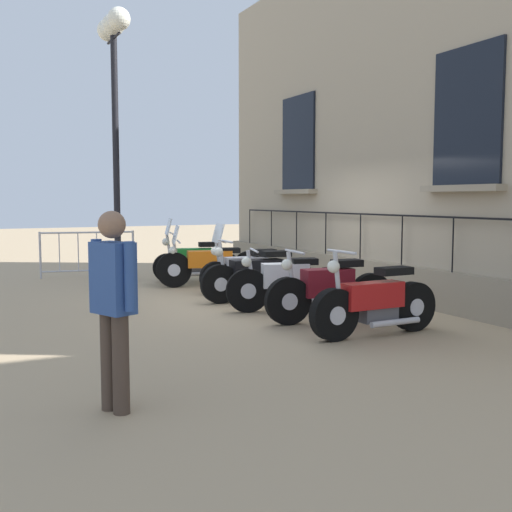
{
  "coord_description": "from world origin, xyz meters",
  "views": [
    {
      "loc": [
        4.91,
        9.37,
        1.78
      ],
      "look_at": [
        0.21,
        0.0,
        0.8
      ],
      "focal_mm": 42.99,
      "sensor_mm": 36.0,
      "label": 1
    }
  ],
  "objects_px": {
    "bollard": "(100,266)",
    "motorcycle_orange": "(211,264)",
    "lamppost": "(115,91)",
    "motorcycle_black": "(258,276)",
    "pedestrian_standing": "(113,299)",
    "crowd_barrier": "(88,252)",
    "motorcycle_maroon": "(330,291)",
    "motorcycle_silver": "(248,271)",
    "motorcycle_green": "(195,262)",
    "motorcycle_white": "(287,283)",
    "motorcycle_red": "(375,304)"
  },
  "relations": [
    {
      "from": "motorcycle_white",
      "to": "motorcycle_red",
      "type": "distance_m",
      "value": 2.05
    },
    {
      "from": "motorcycle_black",
      "to": "pedestrian_standing",
      "type": "height_order",
      "value": "pedestrian_standing"
    },
    {
      "from": "motorcycle_orange",
      "to": "bollard",
      "type": "bearing_deg",
      "value": -19.84
    },
    {
      "from": "motorcycle_orange",
      "to": "motorcycle_silver",
      "type": "relative_size",
      "value": 1.16
    },
    {
      "from": "lamppost",
      "to": "bollard",
      "type": "xyz_separation_m",
      "value": [
        -0.29,
        -2.67,
        -2.98
      ]
    },
    {
      "from": "motorcycle_green",
      "to": "motorcycle_red",
      "type": "xyz_separation_m",
      "value": [
        -0.16,
        6.05,
        -0.0
      ]
    },
    {
      "from": "motorcycle_silver",
      "to": "crowd_barrier",
      "type": "bearing_deg",
      "value": -59.8
    },
    {
      "from": "motorcycle_red",
      "to": "crowd_barrier",
      "type": "relative_size",
      "value": 0.95
    },
    {
      "from": "motorcycle_silver",
      "to": "motorcycle_black",
      "type": "xyz_separation_m",
      "value": [
        0.22,
        0.88,
        0.02
      ]
    },
    {
      "from": "motorcycle_green",
      "to": "motorcycle_black",
      "type": "xyz_separation_m",
      "value": [
        -0.04,
        2.93,
        0.02
      ]
    },
    {
      "from": "motorcycle_green",
      "to": "crowd_barrier",
      "type": "xyz_separation_m",
      "value": [
        1.95,
        -1.75,
        0.14
      ]
    },
    {
      "from": "bollard",
      "to": "motorcycle_maroon",
      "type": "bearing_deg",
      "value": 114.68
    },
    {
      "from": "motorcycle_white",
      "to": "lamppost",
      "type": "bearing_deg",
      "value": -26.4
    },
    {
      "from": "motorcycle_red",
      "to": "motorcycle_black",
      "type": "bearing_deg",
      "value": -87.88
    },
    {
      "from": "motorcycle_green",
      "to": "crowd_barrier",
      "type": "height_order",
      "value": "motorcycle_green"
    },
    {
      "from": "motorcycle_silver",
      "to": "motorcycle_black",
      "type": "relative_size",
      "value": 0.9
    },
    {
      "from": "motorcycle_black",
      "to": "lamppost",
      "type": "distance_m",
      "value": 3.85
    },
    {
      "from": "bollard",
      "to": "motorcycle_orange",
      "type": "bearing_deg",
      "value": 160.16
    },
    {
      "from": "motorcycle_green",
      "to": "bollard",
      "type": "distance_m",
      "value": 2.1
    },
    {
      "from": "motorcycle_orange",
      "to": "lamppost",
      "type": "distance_m",
      "value": 4.25
    },
    {
      "from": "lamppost",
      "to": "motorcycle_maroon",
      "type": "bearing_deg",
      "value": 138.93
    },
    {
      "from": "lamppost",
      "to": "pedestrian_standing",
      "type": "height_order",
      "value": "lamppost"
    },
    {
      "from": "bollard",
      "to": "crowd_barrier",
      "type": "bearing_deg",
      "value": -94.3
    },
    {
      "from": "pedestrian_standing",
      "to": "crowd_barrier",
      "type": "bearing_deg",
      "value": -99.97
    },
    {
      "from": "motorcycle_orange",
      "to": "motorcycle_silver",
      "type": "height_order",
      "value": "motorcycle_silver"
    },
    {
      "from": "crowd_barrier",
      "to": "motorcycle_white",
      "type": "bearing_deg",
      "value": 108.83
    },
    {
      "from": "motorcycle_orange",
      "to": "lamppost",
      "type": "height_order",
      "value": "lamppost"
    },
    {
      "from": "motorcycle_white",
      "to": "lamppost",
      "type": "distance_m",
      "value": 4.01
    },
    {
      "from": "lamppost",
      "to": "pedestrian_standing",
      "type": "xyz_separation_m",
      "value": [
        1.17,
        4.56,
        -2.48
      ]
    },
    {
      "from": "lamppost",
      "to": "bollard",
      "type": "relative_size",
      "value": 5.19
    },
    {
      "from": "motorcycle_orange",
      "to": "motorcycle_black",
      "type": "height_order",
      "value": "motorcycle_orange"
    },
    {
      "from": "lamppost",
      "to": "crowd_barrier",
      "type": "height_order",
      "value": "lamppost"
    },
    {
      "from": "motorcycle_silver",
      "to": "lamppost",
      "type": "height_order",
      "value": "lamppost"
    },
    {
      "from": "motorcycle_green",
      "to": "lamppost",
      "type": "xyz_separation_m",
      "value": [
        2.38,
        2.82,
        3.01
      ]
    },
    {
      "from": "motorcycle_maroon",
      "to": "motorcycle_red",
      "type": "height_order",
      "value": "motorcycle_red"
    },
    {
      "from": "motorcycle_black",
      "to": "motorcycle_white",
      "type": "distance_m",
      "value": 1.07
    },
    {
      "from": "motorcycle_orange",
      "to": "motorcycle_white",
      "type": "height_order",
      "value": "motorcycle_orange"
    },
    {
      "from": "motorcycle_green",
      "to": "bollard",
      "type": "relative_size",
      "value": 2.13
    },
    {
      "from": "motorcycle_red",
      "to": "lamppost",
      "type": "distance_m",
      "value": 5.09
    },
    {
      "from": "motorcycle_black",
      "to": "motorcycle_red",
      "type": "relative_size",
      "value": 1.08
    },
    {
      "from": "motorcycle_maroon",
      "to": "bollard",
      "type": "distance_m",
      "value": 5.35
    },
    {
      "from": "motorcycle_red",
      "to": "crowd_barrier",
      "type": "distance_m",
      "value": 8.08
    },
    {
      "from": "motorcycle_maroon",
      "to": "pedestrian_standing",
      "type": "distance_m",
      "value": 4.42
    },
    {
      "from": "motorcycle_black",
      "to": "motorcycle_maroon",
      "type": "distance_m",
      "value": 2.09
    },
    {
      "from": "motorcycle_white",
      "to": "motorcycle_green",
      "type": "bearing_deg",
      "value": -89.78
    },
    {
      "from": "motorcycle_black",
      "to": "motorcycle_white",
      "type": "height_order",
      "value": "motorcycle_black"
    },
    {
      "from": "bollard",
      "to": "lamppost",
      "type": "bearing_deg",
      "value": 83.82
    },
    {
      "from": "crowd_barrier",
      "to": "motorcycle_orange",
      "type": "bearing_deg",
      "value": 126.14
    },
    {
      "from": "motorcycle_silver",
      "to": "motorcycle_white",
      "type": "relative_size",
      "value": 0.98
    },
    {
      "from": "pedestrian_standing",
      "to": "bollard",
      "type": "bearing_deg",
      "value": -101.43
    }
  ]
}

